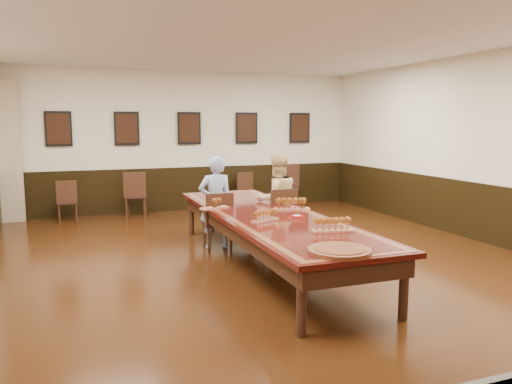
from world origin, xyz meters
name	(u,v)px	position (x,y,z in m)	size (l,w,h in m)	color
floor	(268,266)	(0.00, 0.00, -0.01)	(8.00, 10.00, 0.02)	black
ceiling	(269,34)	(0.00, 0.00, 3.21)	(8.00, 10.00, 0.02)	white
wall_back	(189,141)	(0.00, 5.01, 1.60)	(8.00, 0.02, 3.20)	#F4EBCC
wall_right	(493,149)	(4.01, 0.00, 1.60)	(0.02, 10.00, 3.20)	#F4EBCC
chair_man	(217,221)	(-0.43, 1.14, 0.47)	(0.44, 0.48, 0.94)	black
chair_woman	(279,217)	(0.57, 0.96, 0.49)	(0.46, 0.50, 0.98)	black
spare_chair_a	(67,200)	(-2.71, 4.51, 0.43)	(0.40, 0.44, 0.86)	black
spare_chair_b	(136,194)	(-1.30, 4.49, 0.49)	(0.46, 0.51, 0.99)	black
spare_chair_c	(242,190)	(1.24, 4.82, 0.43)	(0.41, 0.44, 0.87)	black
spare_chair_d	(288,184)	(2.44, 4.85, 0.51)	(0.48, 0.53, 1.03)	black
person_man	(216,203)	(-0.42, 1.24, 0.75)	(0.55, 0.36, 1.50)	#4F7DC6
person_woman	(277,200)	(0.57, 1.06, 0.77)	(0.76, 0.59, 1.54)	#FBE09C
pink_phone	(295,207)	(0.60, 0.39, 0.76)	(0.07, 0.14, 0.01)	#D0456A
curtain	(9,151)	(-3.75, 4.82, 1.45)	(0.45, 0.18, 2.90)	tan
wainscoting	(268,232)	(0.00, 0.00, 0.50)	(8.00, 10.00, 1.00)	black
conference_table	(268,224)	(0.00, 0.00, 0.61)	(1.40, 5.00, 0.76)	black
posters	(189,128)	(0.00, 4.94, 1.90)	(6.14, 0.04, 0.74)	black
flight_a	(215,204)	(-0.59, 0.68, 0.83)	(0.46, 0.23, 0.16)	#AD6348
flight_b	(292,204)	(0.44, 0.17, 0.84)	(0.54, 0.30, 0.19)	#AD6348
flight_c	(265,216)	(-0.23, -0.46, 0.82)	(0.43, 0.29, 0.15)	#AD6348
flight_d	(332,225)	(0.28, -1.33, 0.83)	(0.50, 0.23, 0.18)	#AD6348
red_plate_grp	(297,216)	(0.29, -0.32, 0.76)	(0.18, 0.18, 0.02)	#B80C14
carved_platter	(340,251)	(-0.12, -2.21, 0.77)	(0.69, 0.69, 0.05)	#502010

